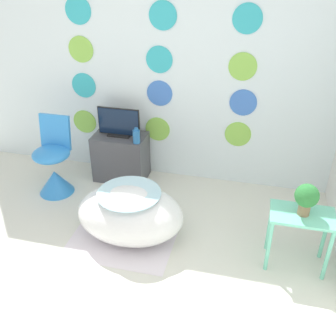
# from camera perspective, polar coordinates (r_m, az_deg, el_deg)

# --- Properties ---
(ground_plane) EXTENTS (12.00, 12.00, 0.00)m
(ground_plane) POSITION_cam_1_polar(r_m,az_deg,el_deg) (3.05, -12.09, -20.98)
(ground_plane) COLOR silver
(wall_back_dotted) EXTENTS (4.64, 0.05, 2.60)m
(wall_back_dotted) POSITION_cam_1_polar(r_m,az_deg,el_deg) (4.07, -1.19, 15.43)
(wall_back_dotted) COLOR white
(wall_back_dotted) RESTS_ON ground_plane
(rug) EXTENTS (0.93, 0.72, 0.01)m
(rug) POSITION_cam_1_polar(r_m,az_deg,el_deg) (3.63, -6.58, -10.15)
(rug) COLOR silver
(rug) RESTS_ON ground_plane
(bathtub) EXTENTS (0.95, 0.68, 0.48)m
(bathtub) POSITION_cam_1_polar(r_m,az_deg,el_deg) (3.51, -5.51, -6.63)
(bathtub) COLOR white
(bathtub) RESTS_ON ground_plane
(chair) EXTENTS (0.38, 0.38, 0.82)m
(chair) POSITION_cam_1_polar(r_m,az_deg,el_deg) (4.25, -16.20, -0.08)
(chair) COLOR #338CE0
(chair) RESTS_ON ground_plane
(tv_cabinet) EXTENTS (0.57, 0.36, 0.52)m
(tv_cabinet) POSITION_cam_1_polar(r_m,az_deg,el_deg) (4.37, -6.84, 1.63)
(tv_cabinet) COLOR #4C4C51
(tv_cabinet) RESTS_ON ground_plane
(tv) EXTENTS (0.46, 0.12, 0.31)m
(tv) POSITION_cam_1_polar(r_m,az_deg,el_deg) (4.20, -7.16, 6.42)
(tv) COLOR black
(tv) RESTS_ON tv_cabinet
(vase) EXTENTS (0.07, 0.07, 0.17)m
(vase) POSITION_cam_1_polar(r_m,az_deg,el_deg) (4.05, -4.61, 4.62)
(vase) COLOR #2D72B7
(vase) RESTS_ON tv_cabinet
(side_table) EXTENTS (0.50, 0.31, 0.51)m
(side_table) POSITION_cam_1_polar(r_m,az_deg,el_deg) (3.29, 18.70, -7.74)
(side_table) COLOR #72D8B7
(side_table) RESTS_ON ground_plane
(potted_plant_left) EXTENTS (0.18, 0.18, 0.26)m
(potted_plant_left) POSITION_cam_1_polar(r_m,az_deg,el_deg) (3.14, 19.47, -4.02)
(potted_plant_left) COLOR #8C6B4C
(potted_plant_left) RESTS_ON side_table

